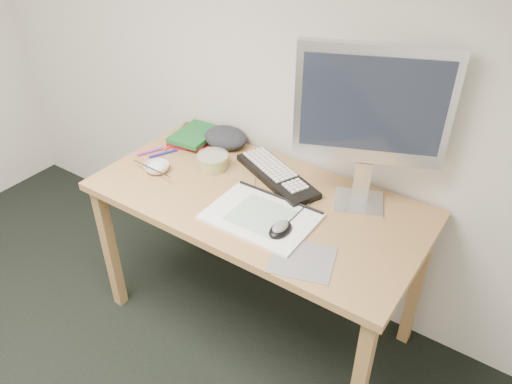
# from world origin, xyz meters

# --- Properties ---
(desk) EXTENTS (1.40, 0.70, 0.75)m
(desk) POSITION_xyz_m (0.28, 1.43, 0.67)
(desk) COLOR #A57A4B
(desk) RESTS_ON ground
(mousepad) EXTENTS (0.27, 0.25, 0.00)m
(mousepad) POSITION_xyz_m (0.63, 1.20, 0.75)
(mousepad) COLOR slate
(mousepad) RESTS_ON desk
(sketchpad) EXTENTS (0.42, 0.30, 0.01)m
(sketchpad) POSITION_xyz_m (0.37, 1.32, 0.76)
(sketchpad) COLOR white
(sketchpad) RESTS_ON desk
(keyboard) EXTENTS (0.48, 0.32, 0.03)m
(keyboard) POSITION_xyz_m (0.27, 1.60, 0.76)
(keyboard) COLOR black
(keyboard) RESTS_ON desk
(monitor) EXTENTS (0.54, 0.26, 0.66)m
(monitor) POSITION_xyz_m (0.64, 1.63, 1.16)
(monitor) COLOR silver
(monitor) RESTS_ON desk
(mouse) EXTENTS (0.07, 0.12, 0.04)m
(mouse) POSITION_xyz_m (0.48, 1.28, 0.78)
(mouse) COLOR black
(mouse) RESTS_ON sketchpad
(rice_bowl) EXTENTS (0.12, 0.12, 0.04)m
(rice_bowl) POSITION_xyz_m (-0.20, 1.34, 0.77)
(rice_bowl) COLOR white
(rice_bowl) RESTS_ON desk
(chopsticks) EXTENTS (0.23, 0.03, 0.02)m
(chopsticks) POSITION_xyz_m (-0.19, 1.30, 0.79)
(chopsticks) COLOR silver
(chopsticks) RESTS_ON rice_bowl
(fruit_tub) EXTENTS (0.17, 0.17, 0.07)m
(fruit_tub) POSITION_xyz_m (-0.01, 1.51, 0.78)
(fruit_tub) COLOR #D7D34C
(fruit_tub) RESTS_ON desk
(book_red) EXTENTS (0.24, 0.28, 0.02)m
(book_red) POSITION_xyz_m (-0.26, 1.67, 0.76)
(book_red) COLOR maroon
(book_red) RESTS_ON desk
(book_green) EXTENTS (0.20, 0.25, 0.02)m
(book_green) POSITION_xyz_m (-0.25, 1.66, 0.78)
(book_green) COLOR #186229
(book_green) RESTS_ON book_red
(cloth_lump) EXTENTS (0.19, 0.16, 0.08)m
(cloth_lump) POSITION_xyz_m (-0.10, 1.71, 0.79)
(cloth_lump) COLOR #292C32
(cloth_lump) RESTS_ON desk
(pencil_pink) EXTENTS (0.17, 0.04, 0.01)m
(pencil_pink) POSITION_xyz_m (0.25, 1.43, 0.75)
(pencil_pink) COLOR #E07089
(pencil_pink) RESTS_ON desk
(pencil_tan) EXTENTS (0.12, 0.16, 0.01)m
(pencil_tan) POSITION_xyz_m (0.24, 1.47, 0.75)
(pencil_tan) COLOR #A38556
(pencil_tan) RESTS_ON desk
(pencil_black) EXTENTS (0.17, 0.05, 0.01)m
(pencil_black) POSITION_xyz_m (0.39, 1.44, 0.75)
(pencil_black) COLOR black
(pencil_black) RESTS_ON desk
(marker_blue) EXTENTS (0.07, 0.13, 0.01)m
(marker_blue) POSITION_xyz_m (-0.28, 1.47, 0.76)
(marker_blue) COLOR #1D1D9F
(marker_blue) RESTS_ON desk
(marker_orange) EXTENTS (0.02, 0.12, 0.01)m
(marker_orange) POSITION_xyz_m (-0.30, 1.55, 0.76)
(marker_orange) COLOR #DA5719
(marker_orange) RESTS_ON desk
(marker_purple) EXTENTS (0.07, 0.14, 0.01)m
(marker_purple) POSITION_xyz_m (-0.34, 1.45, 0.76)
(marker_purple) COLOR purple
(marker_purple) RESTS_ON desk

